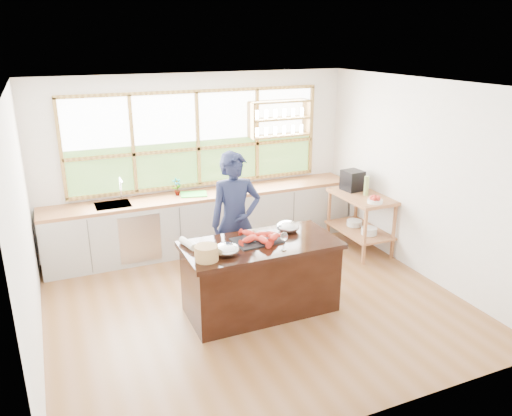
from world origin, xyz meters
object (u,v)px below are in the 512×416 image
wicker_basket (206,253)px  island (261,277)px  espresso_machine (352,180)px  cook (235,222)px

wicker_basket → island: bearing=15.8°
espresso_machine → wicker_basket: size_ratio=1.22×
wicker_basket → espresso_machine: bearing=28.4°
cook → wicker_basket: (-0.69, -0.91, 0.06)m
island → espresso_machine: size_ratio=5.80×
cook → wicker_basket: 1.14m
cook → espresso_machine: 2.34m
island → cook: bearing=93.9°
espresso_machine → wicker_basket: (-2.93, -1.58, -0.08)m
cook → espresso_machine: cook is taller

